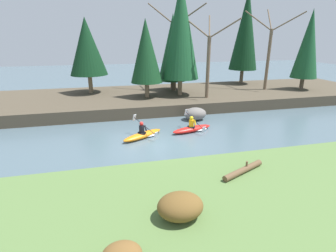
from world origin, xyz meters
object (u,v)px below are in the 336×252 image
(kayaker_lead, at_px, (193,128))
(kayaker_middle, at_px, (144,134))
(boulder_midstream, at_px, (195,114))
(driftwood_log, at_px, (243,170))

(kayaker_lead, relative_size, kayaker_middle, 1.06)
(kayaker_lead, xyz_separation_m, kayaker_middle, (-3.15, -0.32, 0.00))
(kayaker_middle, height_order, boulder_midstream, kayaker_middle)
(kayaker_middle, height_order, driftwood_log, kayaker_middle)
(kayaker_middle, bearing_deg, driftwood_log, -94.44)
(kayaker_lead, height_order, kayaker_middle, same)
(kayaker_middle, xyz_separation_m, driftwood_log, (3.02, -6.03, 0.44))
(kayaker_middle, xyz_separation_m, boulder_midstream, (4.04, 2.56, 0.24))
(boulder_midstream, relative_size, driftwood_log, 0.74)
(kayaker_middle, bearing_deg, kayaker_lead, -25.20)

